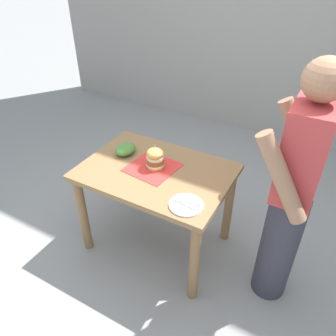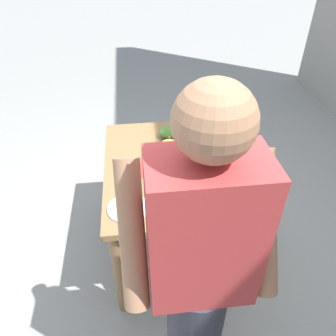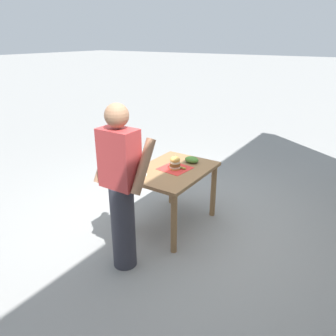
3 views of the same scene
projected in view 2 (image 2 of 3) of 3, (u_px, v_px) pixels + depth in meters
The scene contains 8 objects.
ground_plane at pixel (166, 243), 2.50m from camera, with size 80.00×80.00×0.00m, color gray.
patio_table at pixel (166, 181), 2.12m from camera, with size 0.77×1.08×0.75m.
serving_paper at pixel (167, 161), 2.07m from camera, with size 0.33×0.33×0.00m, color red.
sandwich at pixel (169, 152), 2.01m from camera, with size 0.13×0.13×0.19m.
pickle_spear at pixel (180, 155), 2.10m from camera, with size 0.02×0.02×0.08m, color #8EA83D.
side_plate_with_forks at pixel (128, 208), 1.73m from camera, with size 0.22×0.22×0.02m.
side_salad at pixel (172, 132), 2.28m from camera, with size 0.18×0.14×0.08m, color #477F33.
diner_across_table at pixel (198, 284), 1.23m from camera, with size 0.55×0.35×1.69m.
Camera 2 is at (0.18, 1.62, 1.98)m, focal length 35.00 mm.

